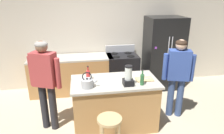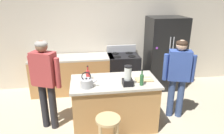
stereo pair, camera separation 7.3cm
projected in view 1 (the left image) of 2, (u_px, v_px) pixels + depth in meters
ground_plane at (115, 124)px, 3.91m from camera, size 14.00×14.00×0.00m
back_wall at (102, 35)px, 5.25m from camera, size 8.00×0.10×2.70m
kitchen_island at (115, 103)px, 3.75m from camera, size 1.53×0.81×0.91m
back_counter_run at (72, 75)px, 5.07m from camera, size 2.00×0.64×0.91m
refrigerator at (163, 53)px, 5.22m from camera, size 0.90×0.73×1.83m
stove_range at (122, 72)px, 5.23m from camera, size 0.76×0.65×1.09m
person_by_island_left at (45, 78)px, 3.49m from camera, size 0.58×0.36×1.65m
person_by_sink_right at (178, 72)px, 3.90m from camera, size 0.59×0.33×1.58m
bar_stool at (110, 127)px, 2.97m from camera, size 0.36×0.36×0.69m
blender_appliance at (128, 77)px, 3.38m from camera, size 0.17×0.17×0.34m
bottle_olive_oil at (142, 79)px, 3.41m from camera, size 0.07×0.07×0.28m
bottle_soda at (88, 75)px, 3.61m from camera, size 0.07×0.07×0.26m
tea_kettle at (87, 83)px, 3.32m from camera, size 0.28×0.20×0.27m
cutting_board at (144, 79)px, 3.63m from camera, size 0.30×0.20×0.02m
chef_knife at (145, 79)px, 3.63m from camera, size 0.22×0.04×0.01m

